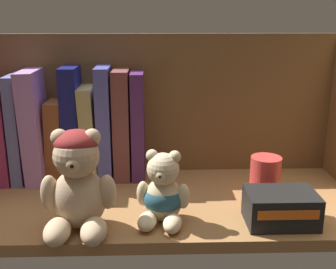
{
  "coord_description": "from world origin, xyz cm",
  "views": [
    {
      "loc": [
        0.6,
        -70.64,
        35.22
      ],
      "look_at": [
        2.75,
        0.0,
        14.42
      ],
      "focal_mm": 45.2,
      "sensor_mm": 36.0,
      "label": 1
    }
  ],
  "objects_px": {
    "book_9": "(122,124)",
    "teddy_bear_larger": "(78,184)",
    "book_3": "(22,126)",
    "book_5": "(57,139)",
    "book_2": "(9,129)",
    "small_product_box": "(281,208)",
    "book_7": "(91,131)",
    "pillar_candle": "(265,178)",
    "book_4": "(38,124)",
    "teddy_bear_smaller": "(163,194)",
    "book_10": "(138,125)",
    "book_8": "(106,122)",
    "book_6": "(74,122)"
  },
  "relations": [
    {
      "from": "book_5",
      "to": "small_product_box",
      "type": "relative_size",
      "value": 1.43
    },
    {
      "from": "book_10",
      "to": "pillar_candle",
      "type": "xyz_separation_m",
      "value": [
        0.23,
        -0.13,
        -0.07
      ]
    },
    {
      "from": "book_4",
      "to": "book_2",
      "type": "bearing_deg",
      "value": 180.0
    },
    {
      "from": "book_2",
      "to": "small_product_box",
      "type": "distance_m",
      "value": 0.55
    },
    {
      "from": "book_8",
      "to": "book_2",
      "type": "bearing_deg",
      "value": 180.0
    },
    {
      "from": "book_4",
      "to": "book_7",
      "type": "height_order",
      "value": "book_4"
    },
    {
      "from": "book_3",
      "to": "pillar_candle",
      "type": "height_order",
      "value": "book_3"
    },
    {
      "from": "book_9",
      "to": "teddy_bear_larger",
      "type": "bearing_deg",
      "value": -102.83
    },
    {
      "from": "book_4",
      "to": "teddy_bear_larger",
      "type": "distance_m",
      "value": 0.26
    },
    {
      "from": "book_6",
      "to": "small_product_box",
      "type": "distance_m",
      "value": 0.44
    },
    {
      "from": "book_8",
      "to": "pillar_candle",
      "type": "distance_m",
      "value": 0.33
    },
    {
      "from": "book_4",
      "to": "book_8",
      "type": "distance_m",
      "value": 0.14
    },
    {
      "from": "book_6",
      "to": "book_9",
      "type": "distance_m",
      "value": 0.1
    },
    {
      "from": "teddy_bear_smaller",
      "to": "teddy_bear_larger",
      "type": "bearing_deg",
      "value": -170.29
    },
    {
      "from": "book_3",
      "to": "book_5",
      "type": "height_order",
      "value": "book_3"
    },
    {
      "from": "book_3",
      "to": "teddy_bear_larger",
      "type": "distance_m",
      "value": 0.28
    },
    {
      "from": "book_9",
      "to": "book_3",
      "type": "bearing_deg",
      "value": 180.0
    },
    {
      "from": "book_8",
      "to": "small_product_box",
      "type": "relative_size",
      "value": 2.04
    },
    {
      "from": "teddy_bear_larger",
      "to": "book_8",
      "type": "bearing_deg",
      "value": 85.32
    },
    {
      "from": "pillar_candle",
      "to": "book_2",
      "type": "bearing_deg",
      "value": 165.64
    },
    {
      "from": "book_2",
      "to": "teddy_bear_smaller",
      "type": "height_order",
      "value": "book_2"
    },
    {
      "from": "book_5",
      "to": "teddy_bear_larger",
      "type": "distance_m",
      "value": 0.24
    },
    {
      "from": "book_8",
      "to": "pillar_candle",
      "type": "bearing_deg",
      "value": -22.92
    },
    {
      "from": "book_2",
      "to": "book_10",
      "type": "xyz_separation_m",
      "value": [
        0.26,
        0.0,
        0.01
      ]
    },
    {
      "from": "book_5",
      "to": "book_7",
      "type": "relative_size",
      "value": 0.85
    },
    {
      "from": "book_4",
      "to": "book_5",
      "type": "height_order",
      "value": "book_4"
    },
    {
      "from": "book_7",
      "to": "teddy_bear_smaller",
      "type": "bearing_deg",
      "value": -55.29
    },
    {
      "from": "book_6",
      "to": "book_8",
      "type": "xyz_separation_m",
      "value": [
        0.06,
        0.0,
        0.0
      ]
    },
    {
      "from": "book_5",
      "to": "book_7",
      "type": "height_order",
      "value": "book_7"
    },
    {
      "from": "book_5",
      "to": "pillar_candle",
      "type": "bearing_deg",
      "value": -17.57
    },
    {
      "from": "book_3",
      "to": "book_4",
      "type": "relative_size",
      "value": 0.96
    },
    {
      "from": "book_4",
      "to": "teddy_bear_larger",
      "type": "relative_size",
      "value": 1.37
    },
    {
      "from": "book_5",
      "to": "book_2",
      "type": "bearing_deg",
      "value": 180.0
    },
    {
      "from": "book_4",
      "to": "book_5",
      "type": "relative_size",
      "value": 1.39
    },
    {
      "from": "book_6",
      "to": "pillar_candle",
      "type": "height_order",
      "value": "book_6"
    },
    {
      "from": "book_7",
      "to": "book_4",
      "type": "bearing_deg",
      "value": 180.0
    },
    {
      "from": "book_2",
      "to": "small_product_box",
      "type": "relative_size",
      "value": 1.81
    },
    {
      "from": "book_10",
      "to": "pillar_candle",
      "type": "relative_size",
      "value": 2.71
    },
    {
      "from": "book_3",
      "to": "pillar_candle",
      "type": "distance_m",
      "value": 0.49
    },
    {
      "from": "book_10",
      "to": "pillar_candle",
      "type": "bearing_deg",
      "value": -28.47
    },
    {
      "from": "book_7",
      "to": "pillar_candle",
      "type": "distance_m",
      "value": 0.36
    },
    {
      "from": "teddy_bear_smaller",
      "to": "pillar_candle",
      "type": "relative_size",
      "value": 1.51
    },
    {
      "from": "book_5",
      "to": "teddy_bear_smaller",
      "type": "xyz_separation_m",
      "value": [
        0.21,
        -0.21,
        -0.03
      ]
    },
    {
      "from": "book_7",
      "to": "book_8",
      "type": "height_order",
      "value": "book_8"
    },
    {
      "from": "book_10",
      "to": "book_6",
      "type": "bearing_deg",
      "value": 180.0
    },
    {
      "from": "book_5",
      "to": "pillar_candle",
      "type": "distance_m",
      "value": 0.42
    },
    {
      "from": "book_7",
      "to": "book_10",
      "type": "bearing_deg",
      "value": 0.0
    },
    {
      "from": "teddy_bear_larger",
      "to": "book_6",
      "type": "bearing_deg",
      "value": 101.34
    },
    {
      "from": "book_4",
      "to": "teddy_bear_larger",
      "type": "bearing_deg",
      "value": -62.74
    },
    {
      "from": "book_8",
      "to": "book_10",
      "type": "relative_size",
      "value": 1.05
    }
  ]
}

